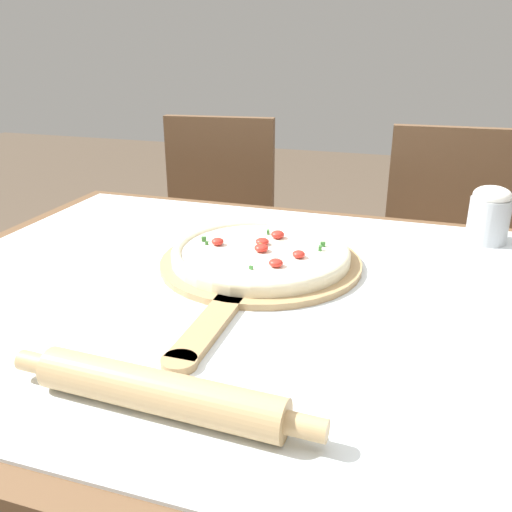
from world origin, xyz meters
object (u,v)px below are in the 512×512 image
(pizza_peel, at_px, (258,266))
(flour_cup, at_px, (489,214))
(pizza, at_px, (261,253))
(rolling_pin, at_px, (159,392))
(chair_right, at_px, (445,255))
(chair_left, at_px, (215,231))

(pizza_peel, xyz_separation_m, flour_cup, (0.42, 0.29, 0.06))
(pizza, distance_m, rolling_pin, 0.45)
(flour_cup, bearing_deg, chair_right, 96.60)
(pizza_peel, xyz_separation_m, pizza, (0.00, 0.02, 0.02))
(rolling_pin, bearing_deg, pizza, 92.29)
(pizza, xyz_separation_m, rolling_pin, (0.02, -0.45, 0.00))
(pizza_peel, height_order, chair_left, chair_left)
(chair_left, height_order, flour_cup, chair_left)
(pizza, bearing_deg, flour_cup, 32.76)
(pizza, bearing_deg, pizza_peel, -90.27)
(pizza, xyz_separation_m, chair_right, (0.37, 0.73, -0.24))
(chair_left, distance_m, flour_cup, 0.97)
(chair_left, bearing_deg, pizza, -68.60)
(pizza, height_order, chair_left, chair_left)
(pizza_peel, height_order, flour_cup, flour_cup)
(pizza, height_order, chair_right, chair_right)
(pizza_peel, relative_size, chair_left, 0.65)
(flour_cup, bearing_deg, pizza_peel, -145.30)
(pizza_peel, relative_size, chair_right, 0.65)
(pizza, bearing_deg, rolling_pin, -87.71)
(chair_right, bearing_deg, pizza_peel, -118.43)
(pizza_peel, distance_m, flour_cup, 0.51)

